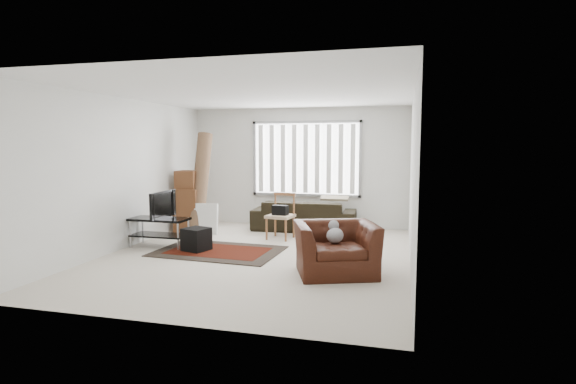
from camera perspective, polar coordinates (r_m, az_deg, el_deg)
name	(u,v)px	position (r m, az deg, el deg)	size (l,w,h in m)	color
room	(267,151)	(7.92, -2.65, 5.24)	(6.00, 6.02, 2.71)	beige
persian_rug	(218,251)	(8.02, -8.83, -7.44)	(2.21, 1.54, 0.02)	black
tv_stand	(160,226)	(8.58, -16.00, -4.16)	(1.06, 0.48, 0.53)	black
tv	(159,205)	(8.52, -16.08, -1.54)	(0.86, 0.11, 0.49)	black
subwoofer	(196,239)	(8.09, -11.56, -5.88)	(0.40, 0.40, 0.40)	black
moving_boxes	(189,203)	(9.92, -12.48, -1.40)	(0.55, 0.51, 1.31)	brown
white_flatpack	(206,219)	(9.56, -10.38, -3.37)	(0.51, 0.07, 0.64)	silver
rolled_rug	(201,182)	(9.81, -11.03, 1.24)	(0.32, 0.32, 2.12)	brown
sofa	(304,211)	(9.84, 2.07, -2.38)	(2.24, 0.97, 0.86)	black
side_chair	(281,214)	(8.94, -0.93, -2.78)	(0.55, 0.55, 0.91)	tan
armchair	(336,245)	(6.58, 6.07, -6.66)	(1.41, 1.33, 0.85)	#39160B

